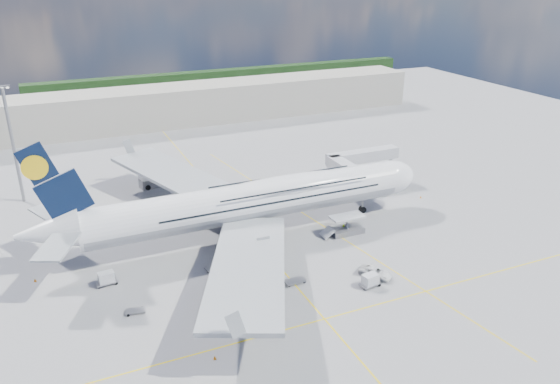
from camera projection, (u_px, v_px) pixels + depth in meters
name	position (u px, v px, depth m)	size (l,w,h in m)	color
ground	(271.00, 257.00, 96.71)	(300.00, 300.00, 0.00)	gray
taxi_line_main	(271.00, 257.00, 96.71)	(0.25, 220.00, 0.01)	yellow
taxi_line_cross	(324.00, 319.00, 79.81)	(120.00, 0.25, 0.01)	yellow
taxi_line_diag	(316.00, 221.00, 110.38)	(0.25, 100.00, 0.01)	yellow
airliner	(252.00, 201.00, 102.63)	(77.26, 79.15, 23.71)	white
jet_bridge	(357.00, 162.00, 122.88)	(18.80, 12.10, 8.50)	#B7B7BC
cargo_loader	(346.00, 227.00, 104.94)	(8.53, 3.20, 3.67)	silver
light_mast	(13.00, 144.00, 114.78)	(3.00, 0.70, 25.50)	gray
terminal	(156.00, 107.00, 174.70)	(180.00, 16.00, 12.00)	#B2AD9E
tree_line	(229.00, 79.00, 228.40)	(160.00, 6.00, 8.00)	#193814
dolly_row_a	(135.00, 311.00, 81.15)	(3.05, 1.99, 0.41)	gray
dolly_row_b	(215.00, 268.00, 92.69)	(3.40, 2.18, 0.47)	gray
dolly_row_c	(271.00, 279.00, 88.07)	(3.27, 2.26, 1.89)	gray
dolly_back	(106.00, 278.00, 88.08)	(3.56, 2.13, 2.15)	gray
dolly_nose_far	(370.00, 280.00, 87.56)	(3.64, 2.34, 2.15)	gray
dolly_nose_near	(295.00, 281.00, 88.75)	(3.48, 1.95, 0.50)	gray
baggage_tug	(247.00, 255.00, 95.65)	(3.26, 1.61, 2.01)	white
catering_truck_inner	(214.00, 191.00, 121.04)	(6.47, 4.34, 3.57)	gray
catering_truck_outer	(155.00, 178.00, 127.21)	(7.88, 4.13, 4.47)	gray
service_van	(375.00, 272.00, 90.43)	(2.58, 5.60, 1.56)	silver
crew_nose	(358.00, 196.00, 119.76)	(0.73, 0.48, 2.01)	#D1E818
crew_loader	(351.00, 217.00, 110.16)	(0.82, 0.64, 1.70)	#BEF71A
crew_wing	(244.00, 281.00, 87.66)	(1.12, 0.47, 1.91)	#ABE718
crew_van	(344.00, 228.00, 105.76)	(0.75, 0.49, 1.53)	#BFF81A
crew_tug	(262.00, 302.00, 82.20)	(1.13, 0.65, 1.75)	#A4E418
cone_nose	(421.00, 197.00, 121.26)	(0.45, 0.45, 0.58)	orange
cone_wing_left_inner	(173.00, 205.00, 117.33)	(0.48, 0.48, 0.61)	orange
cone_wing_left_outer	(197.00, 201.00, 119.07)	(0.47, 0.47, 0.59)	orange
cone_wing_right_inner	(208.00, 301.00, 83.72)	(0.44, 0.44, 0.56)	orange
cone_wing_right_outer	(215.00, 357.00, 71.56)	(0.43, 0.43, 0.54)	orange
cone_tail	(35.00, 280.00, 89.19)	(0.44, 0.44, 0.56)	orange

